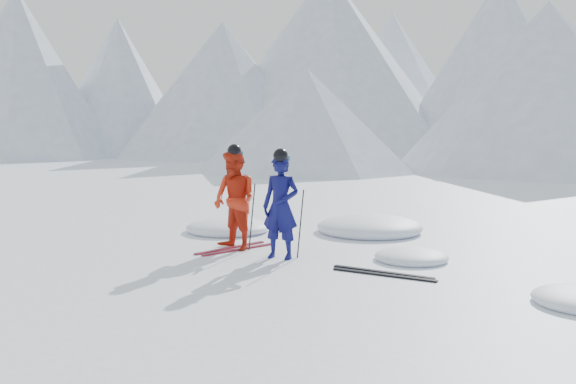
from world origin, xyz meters
The scene contains 12 objects.
ground centered at (0.00, 0.00, 0.00)m, with size 160.00×160.00×0.00m, color white.
skier_blue centered at (-1.35, -0.22, 0.92)m, with size 0.67×0.44×1.84m, color #0C0D4B.
skier_red centered at (-2.55, -0.10, 0.95)m, with size 0.92×0.72×1.89m, color red.
pole_blue_left centered at (-1.65, -0.07, 0.61)m, with size 0.02×0.02×1.23m, color black.
pole_blue_right centered at (-1.10, 0.03, 0.61)m, with size 0.02×0.02×1.23m, color black.
pole_red_left centered at (-2.85, 0.15, 0.63)m, with size 0.02×0.02×1.26m, color black.
pole_red_right centered at (-2.25, 0.05, 0.63)m, with size 0.02×0.02×1.26m, color black.
ski_worn_left centered at (-2.67, -0.10, 0.01)m, with size 0.09×1.70×0.03m, color black.
ski_worn_right centered at (-2.43, -0.10, 0.01)m, with size 0.09×1.70×0.03m, color black.
ski_loose_a centered at (0.62, -0.09, 0.01)m, with size 0.09×1.70×0.03m, color black.
ski_loose_b centered at (0.72, -0.24, 0.01)m, with size 0.09×1.70×0.03m, color black.
snow_lumps centered at (-1.52, 2.13, 0.00)m, with size 9.18×4.97×0.51m.
Camera 1 is at (5.23, -8.53, 2.29)m, focal length 38.00 mm.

